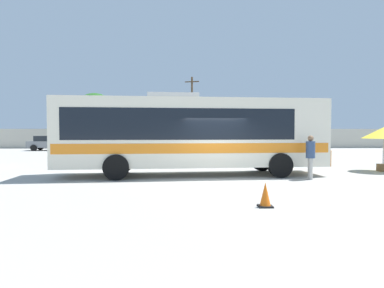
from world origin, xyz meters
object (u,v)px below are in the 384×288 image
(coach_bus_cream_orange, at_px, (189,132))
(parked_car_second_maroon, at_px, (115,143))
(roadside_tree_midright, at_px, (250,115))
(vendor_umbrella_secondary_yellow, at_px, (384,134))
(traffic_cone_on_apron, at_px, (265,195))
(attendant_by_bus_door, at_px, (310,155))
(roadside_tree_midleft, at_px, (175,114))
(parked_car_leftmost_grey, at_px, (49,143))
(parked_car_third_grey, at_px, (164,143))
(utility_pole_near, at_px, (192,111))
(roadside_tree_left, at_px, (95,109))

(coach_bus_cream_orange, distance_m, parked_car_second_maroon, 21.70)
(parked_car_second_maroon, bearing_deg, roadside_tree_midright, 31.93)
(coach_bus_cream_orange, xyz_separation_m, parked_car_second_maroon, (-7.58, 20.30, -1.13))
(vendor_umbrella_secondary_yellow, xyz_separation_m, traffic_cone_on_apron, (-7.71, -7.41, -1.53))
(attendant_by_bus_door, distance_m, roadside_tree_midleft, 30.36)
(parked_car_leftmost_grey, bearing_deg, roadside_tree_midright, 24.26)
(vendor_umbrella_secondary_yellow, bearing_deg, parked_car_third_grey, 120.74)
(parked_car_second_maroon, xyz_separation_m, utility_pole_near, (8.43, 6.48, 3.84))
(roadside_tree_midright, bearing_deg, utility_pole_near, -154.67)
(parked_car_leftmost_grey, xyz_separation_m, roadside_tree_midleft, (13.04, 7.96, 3.54))
(parked_car_leftmost_grey, relative_size, roadside_tree_midright, 0.63)
(vendor_umbrella_secondary_yellow, xyz_separation_m, parked_car_second_maroon, (-17.12, 19.16, -1.04))
(parked_car_second_maroon, xyz_separation_m, traffic_cone_on_apron, (9.41, -26.57, -0.49))
(utility_pole_near, height_order, roadside_tree_midright, utility_pole_near)
(attendant_by_bus_door, xyz_separation_m, roadside_tree_midleft, (-6.27, 29.51, 3.33))
(coach_bus_cream_orange, distance_m, parked_car_third_grey, 21.24)
(roadside_tree_midright, relative_size, traffic_cone_on_apron, 10.38)
(roadside_tree_left, bearing_deg, parked_car_second_maroon, -61.75)
(parked_car_leftmost_grey, distance_m, traffic_cone_on_apron, 30.97)
(parked_car_leftmost_grey, relative_size, traffic_cone_on_apron, 6.56)
(parked_car_second_maroon, relative_size, utility_pole_near, 0.51)
(parked_car_leftmost_grey, distance_m, parked_car_third_grey, 12.13)
(coach_bus_cream_orange, xyz_separation_m, traffic_cone_on_apron, (1.83, -6.27, -1.62))
(attendant_by_bus_door, relative_size, vendor_umbrella_secondary_yellow, 0.83)
(vendor_umbrella_secondary_yellow, xyz_separation_m, parked_car_leftmost_grey, (-23.95, 18.96, -1.03))
(coach_bus_cream_orange, distance_m, attendant_by_bus_door, 5.19)
(attendant_by_bus_door, distance_m, parked_car_leftmost_grey, 28.93)
(vendor_umbrella_secondary_yellow, relative_size, roadside_tree_left, 0.31)
(roadside_tree_left, height_order, traffic_cone_on_apron, roadside_tree_left)
(utility_pole_near, xyz_separation_m, traffic_cone_on_apron, (0.98, -33.05, -4.33))
(roadside_tree_midleft, bearing_deg, coach_bus_cream_orange, -87.20)
(roadside_tree_midleft, distance_m, roadside_tree_midright, 10.75)
(vendor_umbrella_secondary_yellow, distance_m, parked_car_third_grey, 23.23)
(attendant_by_bus_door, height_order, parked_car_leftmost_grey, attendant_by_bus_door)
(parked_car_second_maroon, height_order, traffic_cone_on_apron, parked_car_second_maroon)
(coach_bus_cream_orange, relative_size, attendant_by_bus_door, 6.62)
(coach_bus_cream_orange, distance_m, roadside_tree_left, 30.47)
(vendor_umbrella_secondary_yellow, height_order, parked_car_second_maroon, vendor_umbrella_secondary_yellow)
(parked_car_leftmost_grey, xyz_separation_m, utility_pole_near, (15.26, 6.69, 3.83))
(attendant_by_bus_door, bearing_deg, parked_car_second_maroon, 119.84)
(parked_car_second_maroon, xyz_separation_m, roadside_tree_left, (-4.12, 7.66, 4.17))
(parked_car_leftmost_grey, xyz_separation_m, parked_car_third_grey, (12.09, 0.99, -0.02))
(coach_bus_cream_orange, height_order, traffic_cone_on_apron, coach_bus_cream_orange)
(utility_pole_near, relative_size, traffic_cone_on_apron, 13.92)
(parked_car_leftmost_grey, height_order, roadside_tree_midleft, roadside_tree_midleft)
(attendant_by_bus_door, bearing_deg, roadside_tree_midright, 82.62)
(parked_car_leftmost_grey, relative_size, roadside_tree_midleft, 0.62)
(vendor_umbrella_secondary_yellow, distance_m, roadside_tree_midleft, 29.16)
(parked_car_second_maroon, distance_m, parked_car_third_grey, 5.32)
(utility_pole_near, bearing_deg, coach_bus_cream_orange, -91.81)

